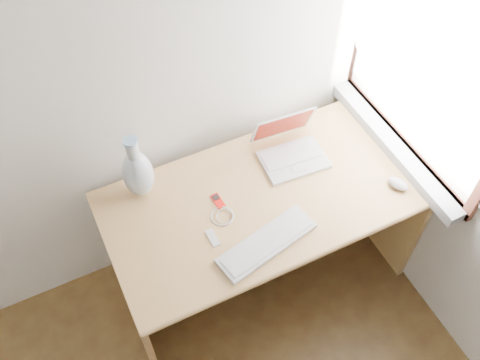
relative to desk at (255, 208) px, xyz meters
name	(u,v)px	position (x,y,z in m)	size (l,w,h in m)	color
window	(425,63)	(0.70, -0.11, 0.73)	(0.11, 0.99, 1.10)	white
desk	(255,208)	(0.00, 0.00, 0.00)	(1.45, 0.72, 0.77)	#DBB26B
laptop	(290,148)	(0.21, 0.07, 0.27)	(0.31, 0.27, 0.20)	silver
external_keyboard	(267,243)	(-0.11, -0.32, 0.23)	(0.47, 0.23, 0.02)	silver
mouse	(398,184)	(0.56, -0.31, 0.24)	(0.06, 0.10, 0.03)	silver
ipod	(218,201)	(-0.21, -0.03, 0.23)	(0.04, 0.08, 0.01)	red
cable_coil	(222,216)	(-0.22, -0.11, 0.22)	(0.10, 0.10, 0.01)	silver
remote	(213,238)	(-0.30, -0.19, 0.23)	(0.03, 0.09, 0.01)	silver
vase	(138,172)	(-0.49, 0.17, 0.36)	(0.13, 0.13, 0.35)	silver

